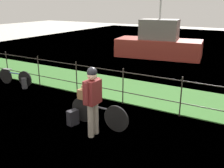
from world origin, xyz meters
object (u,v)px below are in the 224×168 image
object	(u,v)px
bicycle_main	(98,113)
terrier_dog	(86,87)
backpack_on_paving	(73,117)
wooden_crate	(86,94)
mooring_bollard	(24,83)
cyclist_person	(93,96)
bicycle_parked	(15,77)
moored_boat_near	(158,44)

from	to	relation	value
bicycle_main	terrier_dog	world-z (taller)	terrier_dog
backpack_on_paving	wooden_crate	bearing A→B (deg)	-26.35
backpack_on_paving	mooring_bollard	bearing A→B (deg)	81.39
bicycle_main	mooring_bollard	bearing A→B (deg)	164.22
cyclist_person	backpack_on_paving	world-z (taller)	cyclist_person
terrier_dog	wooden_crate	bearing A→B (deg)	178.98
wooden_crate	mooring_bollard	world-z (taller)	wooden_crate
backpack_on_paving	cyclist_person	bearing A→B (deg)	-89.66
backpack_on_paving	bicycle_parked	xyz separation A→B (m)	(-4.05, 1.51, 0.12)
bicycle_main	bicycle_parked	distance (m)	4.82
bicycle_main	moored_boat_near	distance (m)	9.27
backpack_on_paving	mooring_bollard	world-z (taller)	backpack_on_paving
cyclist_person	bicycle_main	bearing A→B (deg)	109.44
cyclist_person	backpack_on_paving	size ratio (longest dim) A/B	4.21
wooden_crate	mooring_bollard	bearing A→B (deg)	162.77
bicycle_main	cyclist_person	distance (m)	0.80
moored_boat_near	bicycle_parked	bearing A→B (deg)	-109.80
mooring_bollard	bicycle_parked	xyz separation A→B (m)	(-0.63, 0.10, 0.12)
terrier_dog	moored_boat_near	distance (m)	9.19
cyclist_person	backpack_on_paving	xyz separation A→B (m)	(-0.77, 0.18, -0.80)
terrier_dog	backpack_on_paving	size ratio (longest dim) A/B	0.79
cyclist_person	terrier_dog	bearing A→B (deg)	138.33
backpack_on_paving	moored_boat_near	bearing A→B (deg)	21.25
terrier_dog	backpack_on_paving	world-z (taller)	terrier_dog
bicycle_main	backpack_on_paving	world-z (taller)	bicycle_main
wooden_crate	cyclist_person	xyz separation A→B (m)	(0.54, -0.46, 0.20)
bicycle_main	wooden_crate	world-z (taller)	wooden_crate
backpack_on_paving	moored_boat_near	world-z (taller)	moored_boat_near
cyclist_person	mooring_bollard	size ratio (longest dim) A/B	4.23
cyclist_person	mooring_bollard	world-z (taller)	cyclist_person
bicycle_main	cyclist_person	bearing A→B (deg)	-70.56
terrier_dog	cyclist_person	world-z (taller)	cyclist_person
cyclist_person	moored_boat_near	world-z (taller)	moored_boat_near
bicycle_main	wooden_crate	size ratio (longest dim) A/B	4.87
bicycle_main	bicycle_parked	bearing A→B (deg)	165.12
wooden_crate	backpack_on_paving	world-z (taller)	wooden_crate
backpack_on_paving	mooring_bollard	xyz separation A→B (m)	(-3.42, 1.41, -0.00)
bicycle_parked	mooring_bollard	bearing A→B (deg)	-8.90
wooden_crate	bicycle_parked	bearing A→B (deg)	163.95
bicycle_main	backpack_on_paving	size ratio (longest dim) A/B	4.28
moored_boat_near	mooring_bollard	bearing A→B (deg)	-105.47
bicycle_main	backpack_on_paving	xyz separation A→B (m)	(-0.61, -0.27, -0.16)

